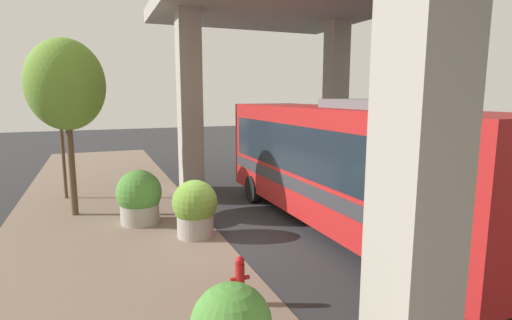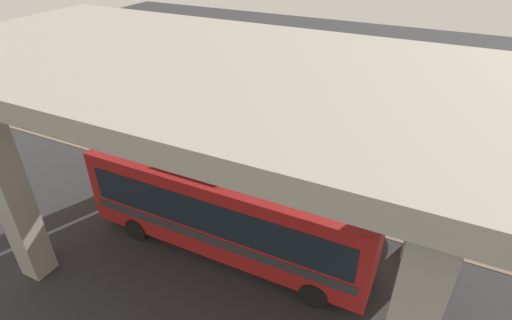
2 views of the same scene
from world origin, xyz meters
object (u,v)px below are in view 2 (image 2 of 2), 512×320
Objects in this scene: fire_hydrant at (218,170)px; street_tree_near at (396,105)px; planter_front at (292,186)px; bus at (227,207)px; street_tree_far at (456,119)px; planter_back at (193,150)px; planter_middle at (338,182)px.

street_tree_near is at bearing 112.63° from fire_hydrant.
fire_hydrant is 0.61× the size of planter_front.
bus is 1.97× the size of street_tree_near.
fire_hydrant is 0.19× the size of street_tree_far.
planter_back is (-4.98, -4.96, -1.33)m from bus.
bus is 5.31m from fire_hydrant.
fire_hydrant is 0.17× the size of street_tree_near.
street_tree_far reaches higher than planter_middle.
planter_front reaches higher than fire_hydrant.
planter_middle is at bearing 92.73° from planter_back.
planter_front reaches higher than planter_back.
street_tree_near reaches higher than bus.
planter_front is 6.14m from planter_back.
bus is 6.93× the size of planter_front.
bus is at bearing -42.96° from street_tree_far.
street_tree_near is (-7.29, 4.63, 2.19)m from bus.
bus is at bearing -28.66° from planter_middle.
planter_middle is 0.33× the size of street_tree_far.
planter_middle is at bearing 126.01° from planter_front.
planter_back is 10.47m from street_tree_near.
planter_back is at bearing -112.48° from fire_hydrant.
fire_hydrant is 0.59× the size of planter_middle.
fire_hydrant is at bearing -70.58° from street_tree_far.
bus is 8.90m from street_tree_near.
bus is at bearing 44.90° from planter_back.
street_tree_far reaches higher than planter_back.
planter_front is (0.11, 4.03, 0.33)m from fire_hydrant.
fire_hydrant is 9.01m from street_tree_near.
bus is at bearing 35.28° from fire_hydrant.
street_tree_far is (-2.34, 4.24, 3.11)m from planter_middle.
planter_back is 0.26× the size of street_tree_near.
planter_front is at bearing -47.27° from street_tree_near.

